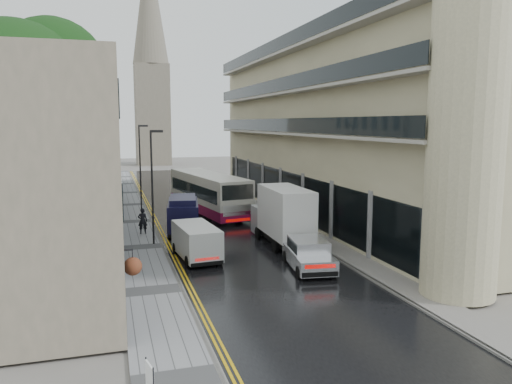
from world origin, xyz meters
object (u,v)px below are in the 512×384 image
cream_bus (208,200)px  lamp_post_far (140,167)px  estate_sign (150,384)px  white_lorry (275,222)px  tree_far (49,140)px  lamp_post_near (152,188)px  tree_near (17,135)px  pedestrian (143,221)px  navy_van (169,218)px  silver_hatchback (299,262)px  white_van (188,249)px

cream_bus → lamp_post_far: size_ratio=1.69×
cream_bus → estate_sign: size_ratio=11.05×
lamp_post_far → white_lorry: bearing=-76.2°
tree_far → cream_bus: size_ratio=1.01×
lamp_post_near → lamp_post_far: (0.11, 13.33, 0.13)m
white_lorry → lamp_post_far: size_ratio=0.97×
tree_near → lamp_post_far: tree_near is taller
pedestrian → lamp_post_near: 4.10m
white_lorry → estate_sign: size_ratio=6.36×
lamp_post_near → tree_near: bearing=-169.0°
tree_far → navy_van: size_ratio=2.42×
cream_bus → silver_hatchback: size_ratio=2.82×
silver_hatchback → lamp_post_far: 23.30m
cream_bus → white_van: cream_bus is taller
pedestrian → white_van: bearing=108.6°
white_lorry → lamp_post_far: 18.52m
lamp_post_near → white_van: bearing=-64.4°
silver_hatchback → white_van: 6.03m
tree_near → pedestrian: bearing=22.5°
navy_van → lamp_post_far: lamp_post_far is taller
silver_hatchback → estate_sign: size_ratio=3.92×
tree_near → lamp_post_far: bearing=60.0°
lamp_post_far → estate_sign: lamp_post_far is taller
pedestrian → lamp_post_far: lamp_post_far is taller
lamp_post_far → navy_van: bearing=-92.2°
cream_bus → navy_van: cream_bus is taller
silver_hatchback → pedestrian: size_ratio=2.47×
tree_far → white_lorry: bearing=-50.7°
white_van → navy_van: bearing=86.0°
silver_hatchback → navy_van: bearing=123.3°
silver_hatchback → navy_van: navy_van is taller
white_van → estate_sign: size_ratio=3.94×
lamp_post_far → lamp_post_near: bearing=-97.8°
cream_bus → silver_hatchback: cream_bus is taller
cream_bus → white_van: size_ratio=2.80×
cream_bus → lamp_post_near: (-4.79, -6.45, 1.95)m
white_lorry → lamp_post_near: bearing=151.0°
navy_van → pedestrian: (-1.61, 1.34, -0.33)m
lamp_post_near → tree_far: bearing=131.0°
pedestrian → white_lorry: bearing=143.2°
cream_bus → silver_hatchback: (1.48, -15.41, -0.86)m
white_lorry → lamp_post_near: size_ratio=1.00×
cream_bus → navy_van: (-3.63, -4.70, -0.37)m
navy_van → lamp_post_far: bearing=103.9°
silver_hatchback → lamp_post_far: bearing=113.2°
silver_hatchback → tree_far: bearing=129.0°
cream_bus → estate_sign: 25.59m
tree_near → navy_van: 10.41m
navy_van → tree_far: bearing=134.9°
white_lorry → tree_far: bearing=130.0°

